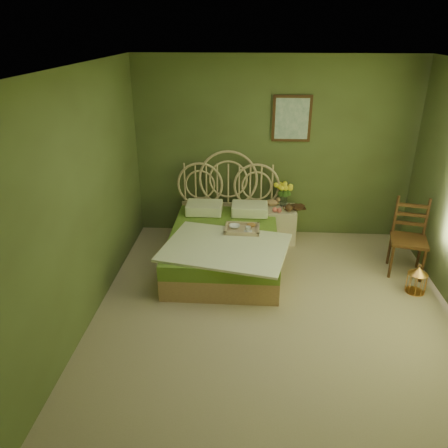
# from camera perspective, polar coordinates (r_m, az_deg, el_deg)

# --- Properties ---
(floor) EXTENTS (4.50, 4.50, 0.00)m
(floor) POSITION_cam_1_polar(r_m,az_deg,el_deg) (4.92, 6.69, -12.23)
(floor) COLOR tan
(floor) RESTS_ON ground
(ceiling) EXTENTS (4.50, 4.50, 0.00)m
(ceiling) POSITION_cam_1_polar(r_m,az_deg,el_deg) (3.97, 8.62, 19.49)
(ceiling) COLOR silver
(ceiling) RESTS_ON wall_back
(wall_back) EXTENTS (4.00, 0.00, 4.00)m
(wall_back) POSITION_cam_1_polar(r_m,az_deg,el_deg) (6.41, 6.46, 9.63)
(wall_back) COLOR #596B38
(wall_back) RESTS_ON floor
(wall_left) EXTENTS (0.00, 4.50, 4.50)m
(wall_left) POSITION_cam_1_polar(r_m,az_deg,el_deg) (4.59, -18.23, 2.45)
(wall_left) COLOR #596B38
(wall_left) RESTS_ON floor
(wall_art) EXTENTS (0.54, 0.04, 0.64)m
(wall_art) POSITION_cam_1_polar(r_m,az_deg,el_deg) (6.30, 8.84, 13.44)
(wall_art) COLOR #3A250F
(wall_art) RESTS_ON wall_back
(bed) EXTENTS (1.66, 2.10, 1.30)m
(bed) POSITION_cam_1_polar(r_m,az_deg,el_deg) (5.81, 0.04, -2.53)
(bed) COLOR tan
(bed) RESTS_ON floor
(nightstand) EXTENTS (0.46, 0.47, 0.93)m
(nightstand) POSITION_cam_1_polar(r_m,az_deg,el_deg) (6.49, 7.37, 0.81)
(nightstand) COLOR beige
(nightstand) RESTS_ON floor
(chair) EXTENTS (0.51, 0.51, 0.98)m
(chair) POSITION_cam_1_polar(r_m,az_deg,el_deg) (6.01, 22.89, -0.97)
(chair) COLOR #3A250F
(chair) RESTS_ON floor
(birdcage) EXTENTS (0.22, 0.22, 0.34)m
(birdcage) POSITION_cam_1_polar(r_m,az_deg,el_deg) (5.72, 23.87, -6.72)
(birdcage) COLOR #D99245
(birdcage) RESTS_ON floor
(book_lower) EXTENTS (0.21, 0.25, 0.02)m
(book_lower) POSITION_cam_1_polar(r_m,az_deg,el_deg) (6.44, 8.99, 2.15)
(book_lower) COLOR #381E0F
(book_lower) RESTS_ON nightstand
(book_upper) EXTENTS (0.22, 0.25, 0.02)m
(book_upper) POSITION_cam_1_polar(r_m,az_deg,el_deg) (6.44, 9.00, 2.31)
(book_upper) COLOR #472819
(book_upper) RESTS_ON nightstand
(cereal_bowl) EXTENTS (0.14, 0.14, 0.03)m
(cereal_bowl) POSITION_cam_1_polar(r_m,az_deg,el_deg) (5.74, 1.39, -0.32)
(cereal_bowl) COLOR white
(cereal_bowl) RESTS_ON bed
(coffee_cup) EXTENTS (0.08, 0.08, 0.07)m
(coffee_cup) POSITION_cam_1_polar(r_m,az_deg,el_deg) (5.63, 3.17, -0.68)
(coffee_cup) COLOR white
(coffee_cup) RESTS_ON bed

